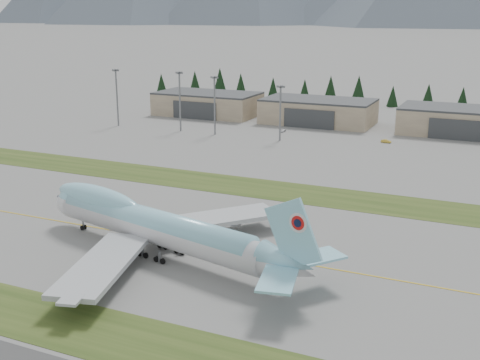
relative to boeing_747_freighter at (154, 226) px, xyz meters
The scene contains 12 objects.
ground 9.72m from the boeing_747_freighter, 83.06° to the left, with size 7000.00×7000.00×0.00m, color #5E5E5C.
grass_strip_near 31.13m from the boeing_747_freighter, 88.29° to the right, with size 400.00×14.00×0.08m, color #2D4217.
grass_strip_far 52.86m from the boeing_747_freighter, 89.01° to the left, with size 400.00×18.00×0.08m, color #2D4217.
taxiway_line_main 9.72m from the boeing_747_freighter, 83.06° to the left, with size 400.00×0.40×0.02m, color gold.
boeing_747_freighter is the anchor object (origin of this frame).
hangar_left 171.89m from the boeing_747_freighter, 113.70° to the left, with size 48.00×26.60×10.80m.
hangar_center 158.02m from the boeing_747_freighter, 95.12° to the left, with size 48.00×26.60×10.80m.
hangar_right 163.95m from the boeing_747_freighter, 73.74° to the left, with size 48.00×26.60×10.80m.
floodlight_masts 119.45m from the boeing_747_freighter, 103.41° to the left, with size 173.92×5.46×24.36m.
service_vehicle_a 134.15m from the boeing_747_freighter, 99.08° to the left, with size 1.40×3.46×1.18m, color white.
service_vehicle_b 130.32m from the boeing_747_freighter, 80.40° to the left, with size 1.33×3.79×1.25m, color gold.
conifer_belt 219.98m from the boeing_747_freighter, 89.31° to the left, with size 270.28×14.08×16.87m.
Camera 1 is at (62.03, -104.73, 47.88)m, focal length 45.00 mm.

